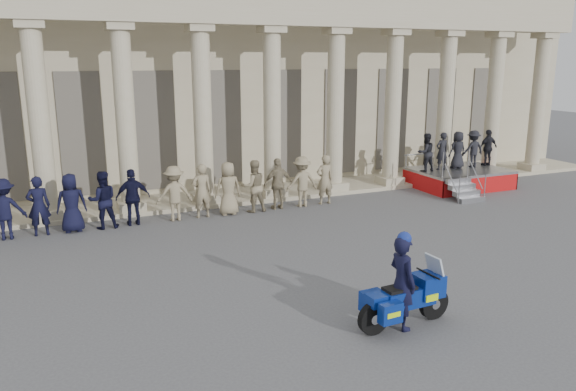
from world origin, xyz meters
The scene contains 6 objects.
ground centered at (0.00, 0.00, 0.00)m, with size 90.00×90.00×0.00m, color #49494B.
building centered at (0.00, 14.74, 4.52)m, with size 40.00×12.50×9.00m.
officer_rank centered at (-3.20, 6.61, 0.91)m, with size 17.61×0.69×1.81m.
reviewing_stand centered at (11.74, 6.91, 1.21)m, with size 4.02×3.70×2.28m.
motorcycle centered at (2.46, -2.66, 0.59)m, with size 2.14×0.89×1.37m.
rider centered at (2.34, -2.67, 0.97)m, with size 0.49×0.71×1.97m.
Camera 1 is at (-3.71, -11.13, 5.15)m, focal length 35.00 mm.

